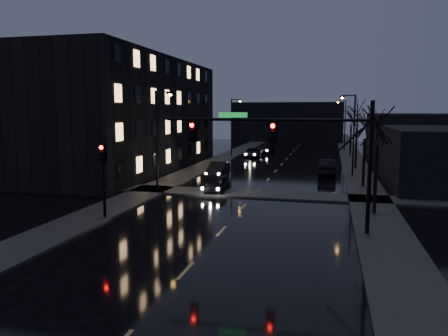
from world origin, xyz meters
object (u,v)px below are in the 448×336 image
Objects in this scene: oncoming_car_a at (217,184)px; oncoming_car_b at (218,170)px; lead_car at (328,167)px; oncoming_car_d at (265,148)px; oncoming_car_c at (253,153)px.

oncoming_car_b is at bearing 102.38° from oncoming_car_a.
oncoming_car_b is 11.09m from lead_car.
lead_car is at bearing -57.56° from oncoming_car_d.
lead_car is at bearing 19.10° from oncoming_car_b.
oncoming_car_d is at bearing 77.55° from oncoming_car_c.
oncoming_car_c is 0.98× the size of lead_car.
lead_car is (9.36, -20.57, 0.07)m from oncoming_car_d.
lead_car reaches higher than oncoming_car_d.
oncoming_car_a is 0.77× the size of oncoming_car_d.
oncoming_car_b is 18.14m from oncoming_car_c.
oncoming_car_a is 7.66m from oncoming_car_b.
lead_car is (10.32, 4.06, 0.05)m from oncoming_car_b.
oncoming_car_b is at bearing -84.26° from oncoming_car_d.
oncoming_car_d is (0.96, 24.63, -0.01)m from oncoming_car_b.
oncoming_car_c is 0.94× the size of oncoming_car_d.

